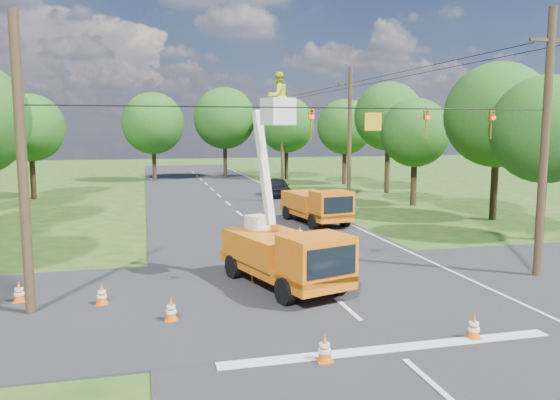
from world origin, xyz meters
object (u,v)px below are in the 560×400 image
object	(u,v)px
ground_worker	(256,260)
distant_car	(277,187)
traffic_cone_6	(334,214)
pole_right_near	(545,142)
tree_left_f	(30,128)
traffic_cone_4	(102,294)
second_truck	(317,205)
tree_right_b	(498,115)
traffic_cone_0	(325,348)
tree_right_a	(546,130)
pole_left	(22,167)
bucket_truck	(285,243)
traffic_cone_5	(19,292)
pole_right_far	(282,134)
traffic_cone_2	(300,233)
tree_right_d	(388,117)
traffic_cone_3	(171,309)
traffic_cone_1	(474,327)
pole_right_mid	(350,136)
tree_far_a	(153,123)
tree_right_c	(415,133)
tree_right_e	(345,127)
tree_far_b	(225,118)
tree_far_c	(286,125)

from	to	relation	value
ground_worker	distant_car	distance (m)	25.72
traffic_cone_6	pole_right_near	bearing A→B (deg)	-77.51
tree_left_f	ground_worker	bearing A→B (deg)	-65.83
tree_left_f	traffic_cone_4	bearing A→B (deg)	-76.09
second_truck	tree_right_b	distance (m)	12.43
ground_worker	tree_left_f	distance (m)	31.32
traffic_cone_0	tree_right_a	bearing A→B (deg)	36.68
traffic_cone_0	pole_left	distance (m)	10.23
bucket_truck	traffic_cone_5	bearing A→B (deg)	160.13
pole_right_far	tree_right_b	size ratio (longest dim) A/B	1.04
pole_left	traffic_cone_2	bearing A→B (deg)	38.50
traffic_cone_5	tree_right_d	distance (m)	36.35
traffic_cone_2	traffic_cone_3	distance (m)	12.57
pole_right_near	traffic_cone_0	bearing A→B (deg)	-152.24
traffic_cone_1	pole_right_mid	world-z (taller)	pole_right_mid
tree_right_b	bucket_truck	bearing A→B (deg)	-145.62
second_truck	traffic_cone_5	xyz separation A→B (m)	(-13.90, -11.79, -0.76)
distant_car	pole_right_far	xyz separation A→B (m)	(3.82, 13.42, 4.32)
pole_right_far	pole_left	bearing A→B (deg)	-114.23
tree_right_b	tree_far_a	world-z (taller)	tree_right_b
traffic_cone_0	tree_left_f	size ratio (longest dim) A/B	0.08
tree_right_c	second_truck	bearing A→B (deg)	-147.61
tree_right_c	tree_right_a	bearing A→B (deg)	-88.68
tree_right_c	traffic_cone_6	bearing A→B (deg)	-148.66
traffic_cone_1	traffic_cone_4	xyz separation A→B (m)	(-9.88, 5.41, 0.00)
tree_left_f	tree_right_a	bearing A→B (deg)	-40.30
ground_worker	tree_right_e	xyz separation A→B (m)	(15.93, 33.22, 5.00)
pole_left	tree_far_b	distance (m)	46.76
traffic_cone_6	tree_right_d	xyz separation A→B (m)	(9.45, 12.78, 6.32)
traffic_cone_6	pole_right_mid	xyz separation A→B (m)	(3.15, 5.78, 4.75)
traffic_cone_6	traffic_cone_3	bearing A→B (deg)	-123.98
tree_right_b	pole_right_near	bearing A→B (deg)	-118.44
bucket_truck	traffic_cone_5	size ratio (longest dim) A/B	10.65
traffic_cone_6	tree_far_b	distance (m)	31.54
traffic_cone_1	traffic_cone_3	bearing A→B (deg)	156.61
traffic_cone_3	tree_far_c	distance (m)	46.51
tree_right_d	tree_far_a	xyz separation A→B (m)	(-19.80, 16.00, -0.49)
pole_right_far	bucket_truck	bearing A→B (deg)	-104.03
tree_right_c	tree_right_d	size ratio (longest dim) A/B	0.81
traffic_cone_6	tree_right_b	bearing A→B (deg)	-12.96
traffic_cone_2	tree_right_b	world-z (taller)	tree_right_b
tree_right_c	traffic_cone_0	bearing A→B (deg)	-121.70
traffic_cone_5	tree_right_c	world-z (taller)	tree_right_c
traffic_cone_0	tree_right_b	size ratio (longest dim) A/B	0.07
traffic_cone_6	tree_far_a	bearing A→B (deg)	109.78
traffic_cone_4	tree_far_b	size ratio (longest dim) A/B	0.07
tree_right_b	tree_right_e	xyz separation A→B (m)	(-1.20, 23.00, -0.62)
traffic_cone_6	tree_left_f	distance (m)	26.14
pole_right_mid	pole_right_far	size ratio (longest dim) A/B	1.00
ground_worker	bucket_truck	bearing A→B (deg)	-77.42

